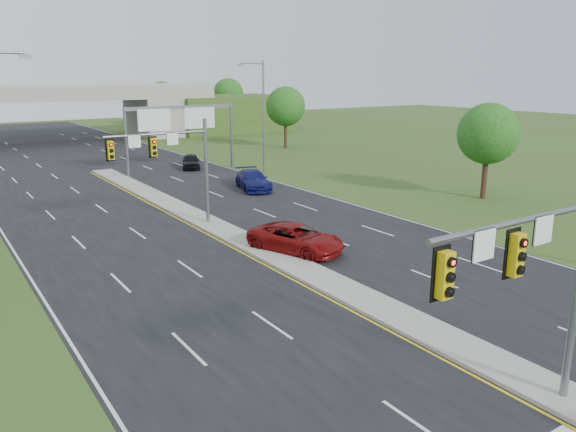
% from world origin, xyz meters
% --- Properties ---
extents(ground, '(240.00, 240.00, 0.00)m').
position_xyz_m(ground, '(0.00, 0.00, 0.00)').
color(ground, '#394C1B').
rests_on(ground, ground).
extents(road, '(24.00, 160.00, 0.02)m').
position_xyz_m(road, '(0.00, 35.00, 0.01)').
color(road, black).
rests_on(road, ground).
extents(median, '(2.00, 54.00, 0.16)m').
position_xyz_m(median, '(0.00, 23.00, 0.10)').
color(median, gray).
rests_on(median, road).
extents(lane_markings, '(23.72, 160.00, 0.01)m').
position_xyz_m(lane_markings, '(-0.60, 28.91, 0.02)').
color(lane_markings, gold).
rests_on(lane_markings, road).
extents(signal_mast_near, '(6.62, 0.60, 7.00)m').
position_xyz_m(signal_mast_near, '(-2.26, -0.07, 4.73)').
color(signal_mast_near, slate).
rests_on(signal_mast_near, ground).
extents(signal_mast_far, '(6.62, 0.60, 7.00)m').
position_xyz_m(signal_mast_far, '(-2.26, 24.93, 4.73)').
color(signal_mast_far, slate).
rests_on(signal_mast_far, ground).
extents(sign_gantry, '(11.58, 0.44, 6.67)m').
position_xyz_m(sign_gantry, '(6.68, 44.92, 5.24)').
color(sign_gantry, slate).
rests_on(sign_gantry, ground).
extents(overpass, '(80.00, 14.00, 8.10)m').
position_xyz_m(overpass, '(0.00, 80.00, 3.55)').
color(overpass, gray).
rests_on(overpass, ground).
extents(lightpole_r_far, '(2.85, 0.25, 11.00)m').
position_xyz_m(lightpole_r_far, '(13.30, 40.00, 6.10)').
color(lightpole_r_far, slate).
rests_on(lightpole_r_far, ground).
extents(tree_r_near, '(4.80, 4.80, 7.60)m').
position_xyz_m(tree_r_near, '(22.00, 20.00, 5.18)').
color(tree_r_near, '#382316').
rests_on(tree_r_near, ground).
extents(tree_r_mid, '(5.20, 5.20, 8.12)m').
position_xyz_m(tree_r_mid, '(26.00, 55.00, 5.51)').
color(tree_r_mid, '#382316').
rests_on(tree_r_mid, ground).
extents(tree_back_c, '(5.60, 5.60, 8.32)m').
position_xyz_m(tree_back_c, '(24.00, 94.00, 5.51)').
color(tree_back_c, '#382316').
rests_on(tree_back_c, ground).
extents(tree_back_d, '(6.00, 6.00, 8.85)m').
position_xyz_m(tree_back_d, '(38.00, 94.00, 5.84)').
color(tree_back_d, '#382316').
rests_on(tree_back_d, ground).
extents(car_far_a, '(4.40, 6.22, 1.57)m').
position_xyz_m(car_far_a, '(1.50, 16.78, 0.81)').
color(car_far_a, maroon).
rests_on(car_far_a, road).
extents(car_far_b, '(3.72, 5.99, 1.62)m').
position_xyz_m(car_far_b, '(8.33, 33.33, 0.83)').
color(car_far_b, '#0D1150').
rests_on(car_far_b, road).
extents(car_far_c, '(3.34, 4.76, 1.50)m').
position_xyz_m(car_far_c, '(8.42, 46.54, 0.77)').
color(car_far_c, black).
rests_on(car_far_c, road).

